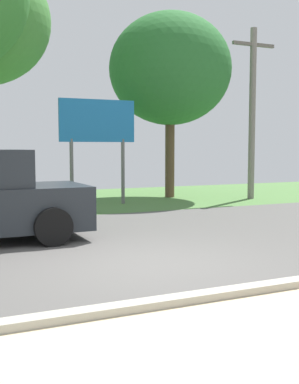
{
  "coord_description": "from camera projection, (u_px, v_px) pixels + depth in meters",
  "views": [
    {
      "loc": [
        -3.34,
        -7.19,
        1.93
      ],
      "look_at": [
        0.45,
        1.0,
        1.1
      ],
      "focal_mm": 45.65,
      "sensor_mm": 36.0,
      "label": 1
    }
  ],
  "objects": [
    {
      "name": "utility_pole",
      "position": [
        252.0,
        110.0,
        18.08
      ],
      "size": [
        1.8,
        0.24,
        6.28
      ],
      "color": "gray",
      "rests_on": "ground_plane"
    },
    {
      "name": "ground_plane",
      "position": [
        94.0,
        237.0,
        10.74
      ],
      "size": [
        40.0,
        22.0,
        0.2
      ],
      "color": "#565451"
    },
    {
      "name": "roadside_billboard",
      "position": [
        97.0,
        128.0,
        16.16
      ],
      "size": [
        2.6,
        0.12,
        3.5
      ],
      "color": "slate",
      "rests_on": "ground_plane"
    },
    {
      "name": "tree_right_far",
      "position": [
        170.0,
        70.0,
        18.46
      ],
      "size": [
        4.63,
        4.63,
        6.98
      ],
      "color": "brown",
      "rests_on": "ground_plane"
    }
  ]
}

